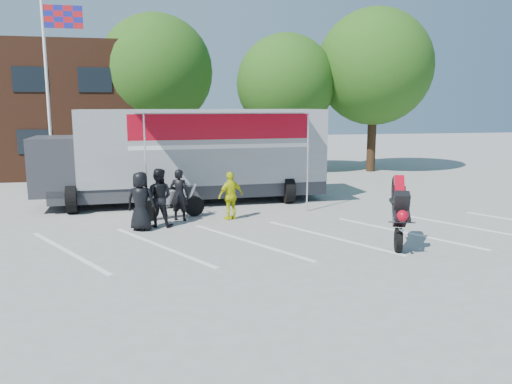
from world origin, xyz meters
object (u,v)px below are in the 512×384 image
object	(u,v)px
parked_motorcycle	(172,218)
spectator_leather_a	(141,201)
tree_mid	(286,84)
transporter_truck	(192,202)
flagpole	(53,73)
stunt_bike_rider	(395,245)
spectator_leather_c	(159,198)
tree_left	(156,72)
spectator_leather_b	(179,195)
tree_right	(374,67)
spectator_hivis	(231,196)

from	to	relation	value
parked_motorcycle	spectator_leather_a	world-z (taller)	spectator_leather_a
tree_mid	transporter_truck	size ratio (longest dim) A/B	0.68
transporter_truck	parked_motorcycle	xyz separation A→B (m)	(-0.89, -2.80, 0.00)
flagpole	transporter_truck	size ratio (longest dim) A/B	0.71
stunt_bike_rider	spectator_leather_c	world-z (taller)	spectator_leather_c
flagpole	stunt_bike_rider	bearing A→B (deg)	-44.69
tree_left	spectator_leather_a	bearing A→B (deg)	-93.28
spectator_leather_a	spectator_leather_c	distance (m)	0.65
spectator_leather_b	stunt_bike_rider	bearing A→B (deg)	165.45
tree_left	transporter_truck	size ratio (longest dim) A/B	0.76
tree_left	parked_motorcycle	distance (m)	12.90
tree_left	spectator_leather_b	size ratio (longest dim) A/B	5.05
spectator_leather_b	tree_left	bearing A→B (deg)	-65.28
flagpole	tree_left	world-z (taller)	tree_left
tree_mid	tree_right	bearing A→B (deg)	-5.71
transporter_truck	stunt_bike_rider	bearing A→B (deg)	-58.29
tree_left	parked_motorcycle	size ratio (longest dim) A/B	3.69
transporter_truck	stunt_bike_rider	xyz separation A→B (m)	(4.92, -7.32, 0.00)
parked_motorcycle	spectator_leather_a	bearing A→B (deg)	129.08
tree_mid	tree_right	world-z (taller)	tree_right
stunt_bike_rider	tree_right	bearing A→B (deg)	88.22
tree_left	tree_right	bearing A→B (deg)	-7.13
flagpole	spectator_hivis	bearing A→B (deg)	-44.08
parked_motorcycle	spectator_hivis	xyz separation A→B (m)	(1.92, -0.55, 0.80)
tree_mid	stunt_bike_rider	bearing A→B (deg)	-93.69
tree_mid	spectator_leather_b	world-z (taller)	tree_mid
spectator_leather_c	tree_mid	bearing A→B (deg)	-105.11
flagpole	tree_left	distance (m)	7.37
tree_right	spectator_hivis	bearing A→B (deg)	-132.71
transporter_truck	spectator_leather_a	bearing A→B (deg)	-115.86
spectator_leather_a	spectator_leather_b	distance (m)	1.64
spectator_leather_a	spectator_leather_b	xyz separation A→B (m)	(1.21, 1.11, -0.04)
tree_mid	stunt_bike_rider	world-z (taller)	tree_mid
transporter_truck	spectator_leather_a	distance (m)	4.70
tree_right	transporter_truck	size ratio (longest dim) A/B	0.80
stunt_bike_rider	spectator_leather_b	bearing A→B (deg)	163.34
tree_mid	spectator_hivis	xyz separation A→B (m)	(-4.86, -11.18, -4.14)
tree_right	parked_motorcycle	bearing A→B (deg)	-139.29
spectator_hivis	tree_right	bearing A→B (deg)	-157.43
flagpole	spectator_leather_b	world-z (taller)	flagpole
spectator_leather_a	spectator_hivis	distance (m)	3.02
tree_left	tree_right	xyz separation A→B (m)	(12.00, -1.50, 0.31)
spectator_leather_a	parked_motorcycle	bearing A→B (deg)	-104.59
tree_right	parked_motorcycle	size ratio (longest dim) A/B	3.89
flagpole	spectator_hivis	distance (m)	9.85
tree_left	spectator_hivis	world-z (taller)	tree_left
tree_right	spectator_hivis	world-z (taller)	tree_right
tree_right	stunt_bike_rider	bearing A→B (deg)	-112.18
flagpole	parked_motorcycle	world-z (taller)	flagpole
transporter_truck	tree_mid	bearing A→B (deg)	50.87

